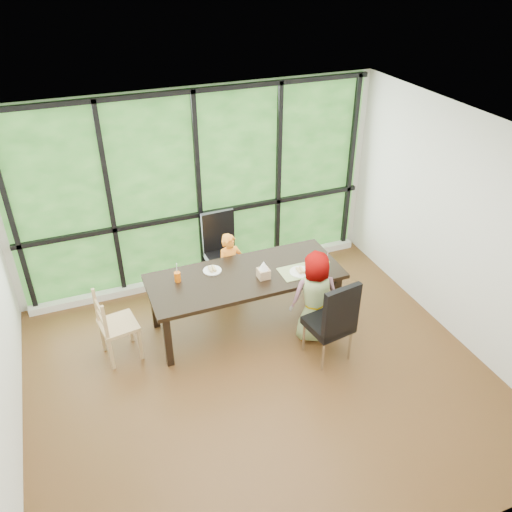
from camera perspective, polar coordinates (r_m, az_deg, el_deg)
name	(u,v)px	position (r m, az deg, el deg)	size (l,w,h in m)	color
ground	(260,377)	(5.95, 0.47, -13.21)	(5.00, 5.00, 0.00)	black
back_wall	(198,189)	(6.96, -6.48, 7.37)	(5.00, 5.00, 0.00)	silver
foliage_backdrop	(198,190)	(6.94, -6.43, 7.31)	(4.80, 0.02, 2.65)	#1F491A
window_mullions	(199,191)	(6.91, -6.34, 7.18)	(4.80, 0.06, 2.65)	black
window_sill	(205,274)	(7.51, -5.67, -1.98)	(4.80, 0.12, 0.10)	silver
dining_table	(246,300)	(6.42, -1.16, -4.85)	(2.34, 0.94, 0.75)	black
chair_window_leather	(224,253)	(7.04, -3.59, 0.37)	(0.46, 0.46, 1.08)	black
chair_interior_leather	(329,319)	(5.92, 8.05, -6.90)	(0.46, 0.46, 1.08)	black
chair_end_beech	(118,325)	(6.13, -14.99, -7.35)	(0.42, 0.40, 0.90)	#A07E50
child_toddler	(230,268)	(6.79, -2.84, -1.35)	(0.36, 0.24, 1.00)	orange
child_older	(316,297)	(6.14, 6.63, -4.50)	(0.58, 0.38, 1.19)	slate
placemat	(298,272)	(6.27, 4.66, -1.73)	(0.44, 0.32, 0.01)	tan
plate_far	(212,271)	(6.29, -4.86, -1.61)	(0.23, 0.23, 0.01)	white
plate_near	(300,272)	(6.26, 4.94, -1.78)	(0.26, 0.26, 0.02)	white
orange_cup	(177,277)	(6.13, -8.68, -2.29)	(0.08, 0.08, 0.12)	#DE5E0C
green_cup	(326,266)	(6.32, 7.78, -1.08)	(0.07, 0.07, 0.12)	#60D23F
tissue_box	(264,273)	(6.12, 0.84, -1.93)	(0.14, 0.14, 0.12)	tan
crepe_rolls_far	(212,269)	(6.27, -4.87, -1.42)	(0.10, 0.12, 0.04)	tan
crepe_rolls_near	(300,270)	(6.24, 4.95, -1.58)	(0.10, 0.12, 0.04)	tan
straw_white	(177,270)	(6.07, -8.76, -1.51)	(0.01, 0.01, 0.20)	white
straw_pink	(327,259)	(6.26, 7.84, -0.32)	(0.01, 0.01, 0.20)	pink
tissue	(264,265)	(6.06, 0.85, -1.04)	(0.12, 0.12, 0.11)	white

